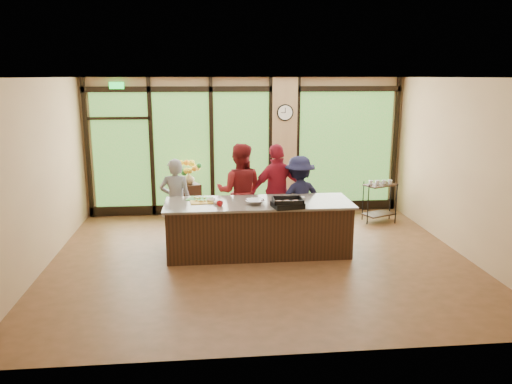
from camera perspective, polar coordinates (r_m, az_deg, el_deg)
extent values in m
plane|color=#53361D|center=(8.53, 0.47, -7.63)|extent=(7.00, 7.00, 0.00)
plane|color=white|center=(7.98, 0.52, 12.95)|extent=(7.00, 7.00, 0.00)
plane|color=tan|center=(11.07, -1.18, 5.21)|extent=(7.00, 0.00, 7.00)
plane|color=tan|center=(8.50, -23.69, 1.68)|extent=(0.00, 6.00, 6.00)
plane|color=tan|center=(9.18, 22.80, 2.54)|extent=(0.00, 6.00, 6.00)
cube|color=tan|center=(11.11, 3.24, 5.22)|extent=(0.55, 0.12, 3.00)
cube|color=black|center=(10.92, -1.19, 11.68)|extent=(6.90, 0.08, 0.12)
cube|color=black|center=(11.30, -1.13, -1.78)|extent=(6.90, 0.08, 0.20)
cube|color=#19D83F|center=(10.99, -15.65, 11.64)|extent=(0.30, 0.04, 0.14)
cube|color=#356E26|center=(11.17, -15.16, 4.57)|extent=(1.20, 0.02, 2.50)
cube|color=#356E26|center=(11.03, -8.46, 4.78)|extent=(1.20, 0.02, 2.50)
cube|color=#356E26|center=(11.04, -1.68, 4.92)|extent=(1.20, 0.02, 2.50)
cube|color=#356E26|center=(11.45, 10.18, 5.01)|extent=(2.10, 0.02, 2.50)
cube|color=black|center=(11.28, -18.71, 4.67)|extent=(0.08, 0.08, 3.00)
cube|color=black|center=(11.05, -11.85, 4.92)|extent=(0.08, 0.08, 3.00)
cube|color=black|center=(10.99, -5.08, 5.10)|extent=(0.08, 0.08, 3.00)
cube|color=black|center=(11.08, 1.69, 5.21)|extent=(0.08, 0.08, 3.00)
cube|color=black|center=(11.17, 4.76, 5.24)|extent=(0.08, 0.08, 3.00)
cube|color=black|center=(11.78, 15.63, 5.21)|extent=(0.08, 0.08, 3.00)
cube|color=black|center=(8.67, 0.27, -4.21)|extent=(3.10, 1.00, 0.88)
cube|color=gray|center=(8.54, 0.27, -1.27)|extent=(3.20, 1.10, 0.04)
cylinder|color=black|center=(10.96, 3.35, 9.05)|extent=(0.36, 0.04, 0.36)
cylinder|color=white|center=(10.95, 3.36, 9.05)|extent=(0.31, 0.01, 0.31)
cube|color=black|center=(10.94, 3.37, 9.31)|extent=(0.01, 0.00, 0.11)
cube|color=black|center=(10.93, 3.10, 9.05)|extent=(0.09, 0.00, 0.01)
imported|color=gray|center=(9.28, -9.16, -1.00)|extent=(0.58, 0.39, 1.57)
imported|color=maroon|center=(9.32, -1.86, 0.01)|extent=(1.00, 0.84, 1.82)
imported|color=maroon|center=(9.35, 2.46, 0.00)|extent=(1.14, 0.75, 1.81)
imported|color=#171834|center=(9.37, 4.95, -0.70)|extent=(1.14, 0.82, 1.59)
cube|color=black|center=(8.19, 3.64, -1.48)|extent=(0.54, 0.46, 0.09)
imported|color=silver|center=(8.38, -0.13, -1.14)|extent=(0.34, 0.34, 0.08)
cube|color=green|center=(8.79, -6.50, -0.77)|extent=(0.47, 0.41, 0.01)
cube|color=gold|center=(8.56, -6.25, -1.15)|extent=(0.40, 0.32, 0.01)
cube|color=gold|center=(8.64, 3.41, -0.96)|extent=(0.47, 0.41, 0.01)
imported|color=white|center=(8.58, -5.16, -0.96)|extent=(0.16, 0.16, 0.05)
imported|color=white|center=(8.43, -4.37, -1.21)|extent=(0.15, 0.15, 0.05)
imported|color=white|center=(8.78, 5.15, -0.68)|extent=(0.16, 0.16, 0.03)
imported|color=#AF1119|center=(8.28, -4.15, -1.33)|extent=(0.14, 0.14, 0.08)
cube|color=black|center=(10.67, -7.60, -1.20)|extent=(0.53, 0.53, 0.81)
imported|color=#9C8255|center=(10.56, -7.69, 1.57)|extent=(0.29, 0.29, 0.24)
cube|color=black|center=(10.90, 13.84, -2.44)|extent=(0.76, 0.61, 0.03)
cube|color=black|center=(10.76, 14.03, 0.80)|extent=(0.76, 0.61, 0.03)
cylinder|color=black|center=(10.59, 12.68, -1.42)|extent=(0.02, 0.02, 0.85)
cylinder|color=black|center=(10.79, 15.72, -1.32)|extent=(0.02, 0.02, 0.85)
cylinder|color=black|center=(10.90, 12.13, -0.98)|extent=(0.02, 0.02, 0.85)
cylinder|color=black|center=(11.10, 15.09, -0.89)|extent=(0.02, 0.02, 0.85)
imported|color=silver|center=(10.68, 13.00, 1.08)|extent=(0.12, 0.12, 0.09)
imported|color=silver|center=(10.72, 13.71, 1.09)|extent=(0.12, 0.12, 0.09)
imported|color=silver|center=(10.77, 14.42, 1.10)|extent=(0.12, 0.12, 0.09)
imported|color=silver|center=(10.82, 15.08, 1.12)|extent=(0.12, 0.12, 0.09)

